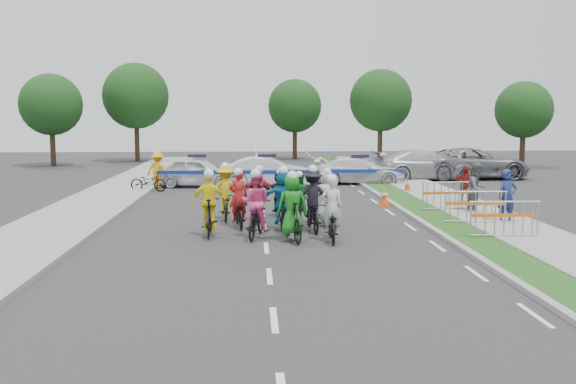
{
  "coord_description": "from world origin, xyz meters",
  "views": [
    {
      "loc": [
        -0.35,
        -16.7,
        3.52
      ],
      "look_at": [
        0.76,
        3.28,
        1.1
      ],
      "focal_mm": 40.0,
      "sensor_mm": 36.0,
      "label": 1
    }
  ],
  "objects": [
    {
      "name": "barrier_2",
      "position": [
        6.7,
        5.91,
        0.56
      ],
      "size": [
        2.04,
        0.68,
        1.12
      ],
      "primitive_type": null,
      "rotation": [
        0.0,
        0.0,
        0.09
      ],
      "color": "#A5A8AD",
      "rests_on": "ground"
    },
    {
      "name": "tree_2",
      "position": [
        18.0,
        26.0,
        3.83
      ],
      "size": [
        3.85,
        3.85,
        5.77
      ],
      "color": "#382619",
      "rests_on": "ground"
    },
    {
      "name": "tree_1",
      "position": [
        9.0,
        30.0,
        4.54
      ],
      "size": [
        4.55,
        4.55,
        6.82
      ],
      "color": "#382619",
      "rests_on": "ground"
    },
    {
      "name": "civilian_sedan",
      "position": [
        8.99,
        17.42,
        0.81
      ],
      "size": [
        5.72,
        2.61,
        1.62
      ],
      "primitive_type": "imported",
      "rotation": [
        0.0,
        0.0,
        1.63
      ],
      "color": "#B2B2B7",
      "rests_on": "ground"
    },
    {
      "name": "parked_bike",
      "position": [
        -5.15,
        12.96,
        0.46
      ],
      "size": [
        1.84,
        1.01,
        0.91
      ],
      "primitive_type": "imported",
      "rotation": [
        0.0,
        0.0,
        1.33
      ],
      "color": "black",
      "rests_on": "ground"
    },
    {
      "name": "rider_3",
      "position": [
        -1.61,
        1.78,
        0.76
      ],
      "size": [
        1.0,
        1.89,
        1.98
      ],
      "rotation": [
        0.0,
        0.0,
        3.16
      ],
      "color": "black",
      "rests_on": "ground"
    },
    {
      "name": "spectator_1",
      "position": [
        7.56,
        5.32,
        0.92
      ],
      "size": [
        1.13,
        1.08,
        1.84
      ],
      "primitive_type": "imported",
      "rotation": [
        0.0,
        0.0,
        0.59
      ],
      "color": "#545459",
      "rests_on": "ground"
    },
    {
      "name": "rider_4",
      "position": [
        1.45,
        2.51,
        0.78
      ],
      "size": [
        1.16,
        2.02,
        2.02
      ],
      "rotation": [
        0.0,
        0.0,
        3.2
      ],
      "color": "black",
      "rests_on": "ground"
    },
    {
      "name": "rider_9",
      "position": [
        -0.14,
        4.4,
        0.72
      ],
      "size": [
        0.98,
        1.82,
        1.87
      ],
      "rotation": [
        0.0,
        0.0,
        3.03
      ],
      "color": "black",
      "rests_on": "ground"
    },
    {
      "name": "rider_6",
      "position": [
        -0.8,
        3.25,
        0.62
      ],
      "size": [
        0.86,
        1.91,
        1.88
      ],
      "rotation": [
        0.0,
        0.0,
        3.26
      ],
      "color": "black",
      "rests_on": "ground"
    },
    {
      "name": "rider_7",
      "position": [
        1.98,
        3.34,
        0.72
      ],
      "size": [
        0.81,
        1.79,
        1.85
      ],
      "rotation": [
        0.0,
        0.0,
        3.21
      ],
      "color": "black",
      "rests_on": "ground"
    },
    {
      "name": "tree_3",
      "position": [
        -9.0,
        32.0,
        4.89
      ],
      "size": [
        4.9,
        4.9,
        7.35
      ],
      "color": "#382619",
      "rests_on": "ground"
    },
    {
      "name": "cone_1",
      "position": [
        6.6,
        11.57,
        0.34
      ],
      "size": [
        0.4,
        0.4,
        0.7
      ],
      "color": "#F24C0C",
      "rests_on": "ground"
    },
    {
      "name": "rider_0",
      "position": [
        1.84,
        0.84,
        0.62
      ],
      "size": [
        0.75,
        1.89,
        1.89
      ],
      "rotation": [
        0.0,
        0.0,
        3.08
      ],
      "color": "black",
      "rests_on": "ground"
    },
    {
      "name": "cone_0",
      "position": [
        4.73,
        7.67,
        0.34
      ],
      "size": [
        0.4,
        0.4,
        0.7
      ],
      "color": "#F24C0C",
      "rests_on": "ground"
    },
    {
      "name": "rider_2",
      "position": [
        -0.27,
        1.52,
        0.74
      ],
      "size": [
        1.05,
        2.05,
        1.99
      ],
      "rotation": [
        0.0,
        0.0,
        2.94
      ],
      "color": "black",
      "rests_on": "ground"
    },
    {
      "name": "rider_5",
      "position": [
        0.59,
        2.75,
        0.82
      ],
      "size": [
        1.61,
        1.92,
        1.96
      ],
      "rotation": [
        0.0,
        0.0,
        3.02
      ],
      "color": "black",
      "rests_on": "ground"
    },
    {
      "name": "grass_strip",
      "position": [
        5.8,
        5.0,
        0.06
      ],
      "size": [
        1.2,
        60.0,
        0.11
      ],
      "primitive_type": "cube",
      "color": "#1F4A18",
      "rests_on": "ground"
    },
    {
      "name": "police_car_2",
      "position": [
        5.11,
        15.69,
        0.67
      ],
      "size": [
        4.85,
        2.6,
        1.34
      ],
      "primitive_type": "imported",
      "rotation": [
        0.0,
        0.0,
        1.41
      ],
      "color": "silver",
      "rests_on": "ground"
    },
    {
      "name": "sidewalk_right",
      "position": [
        7.6,
        5.0,
        0.07
      ],
      "size": [
        2.4,
        60.0,
        0.13
      ],
      "primitive_type": "cube",
      "color": "gray",
      "rests_on": "ground"
    },
    {
      "name": "tree_4",
      "position": [
        3.0,
        34.0,
        4.19
      ],
      "size": [
        4.2,
        4.2,
        6.3
      ],
      "color": "#382619",
      "rests_on": "ground"
    },
    {
      "name": "spectator_2",
      "position": [
        7.95,
        7.81,
        0.77
      ],
      "size": [
        0.97,
        0.66,
        1.53
      ],
      "primitive_type": "imported",
      "rotation": [
        0.0,
        0.0,
        -0.35
      ],
      "color": "maroon",
      "rests_on": "ground"
    },
    {
      "name": "tree_0",
      "position": [
        -14.0,
        28.0,
        4.19
      ],
      "size": [
        4.2,
        4.2,
        6.3
      ],
      "color": "#382619",
      "rests_on": "ground"
    },
    {
      "name": "marshal_hiviz",
      "position": [
        -4.9,
        14.24,
        0.87
      ],
      "size": [
        1.27,
        0.95,
        1.74
      ],
      "primitive_type": "imported",
      "rotation": [
        0.0,
        0.0,
        2.85
      ],
      "color": "#F2A60C",
      "rests_on": "ground"
    },
    {
      "name": "rider_1",
      "position": [
        0.74,
        0.93,
        0.77
      ],
      "size": [
        0.92,
        1.96,
        1.99
      ],
      "rotation": [
        0.0,
        0.0,
        3.35
      ],
      "color": "black",
      "rests_on": "ground"
    },
    {
      "name": "curb_right",
      "position": [
        5.1,
        5.0,
        0.06
      ],
      "size": [
        0.2,
        60.0,
        0.12
      ],
      "primitive_type": "cube",
      "color": "gray",
      "rests_on": "ground"
    },
    {
      "name": "police_car_1",
      "position": [
        0.36,
        14.61,
        0.73
      ],
      "size": [
        4.43,
        1.56,
        1.46
      ],
      "primitive_type": "imported",
      "rotation": [
        0.0,
        0.0,
        1.57
      ],
      "color": "silver",
      "rests_on": "ground"
    },
    {
      "name": "rider_8",
      "position": [
        1.17,
        4.25,
        0.63
      ],
      "size": [
        0.82,
        1.72,
        1.69
      ],
      "rotation": [
        0.0,
        0.0,
        2.99
      ],
      "color": "black",
      "rests_on": "ground"
    },
    {
      "name": "sidewalk_left",
      "position": [
        -6.5,
        5.0,
        0.07
      ],
      "size": [
        3.0,
        60.0,
        0.13
      ],
      "primitive_type": "cube",
      "color": "gray",
      "rests_on": "ground"
    },
    {
      "name": "rider_11",
      "position": [
        0.58,
        5.32,
        0.71
      ],
      "size": [
        1.37,
        1.63,
        1.65
      ],
      "rotation": [
        0.0,
        0.0,
        3.34
      ],
      "color": "black",
      "rests_on": "ground"
    },
    {
      "name": "civilian_suv",
      "position": [
        11.79,
        17.92,
        0.85
      ],
      "size": [
        6.28,
        3.14,
        1.71
      ],
      "primitive_type": "imported",
      "rotation": [
        0.0,
        0.0,
        1.62
      ],
      "color": "slate",
      "rests_on": "ground"
    },
    {
      "name": "ground",
      "position": [
        0.0,
        0.0,
        0.0
      ],
      "size": [
        90.0,
        90.0,
        0.0
      ],
      "primitive_type": "plane",
      "color": "#28282B",
      "rests_on": "ground"
    },
    {
      "name": "rider_10",
      "position": [
        -1.27,
        4.74,
        0.75
      ],
      "size": [
        1.09,
        1.92,
        1.94
      ],
      "rotation": [
        0.0,
        0.0,
        3.17
      ],
      "color": "black",
      "rests_on": "ground"
    },
    {
      "name": "spectator_0",
      "position": [
        7.76,
        3.18,
        0.89
      ],
      "size": [
        0.71,
        0.52,
        1.79
      ],
      "primitive_type": "imported",
      "rotation": [
        0.0,
        0.0,
        0.15
      ],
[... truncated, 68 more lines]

